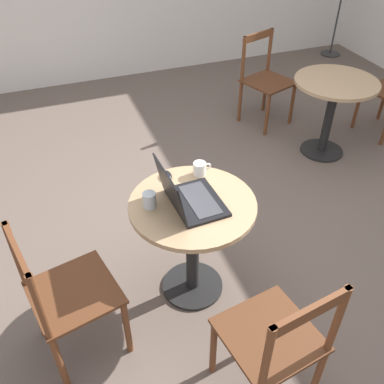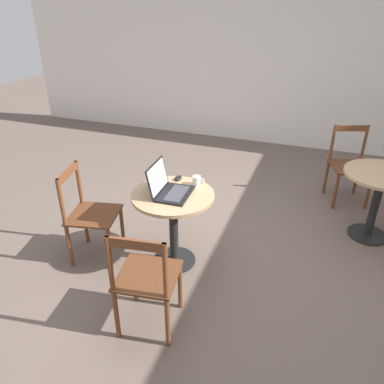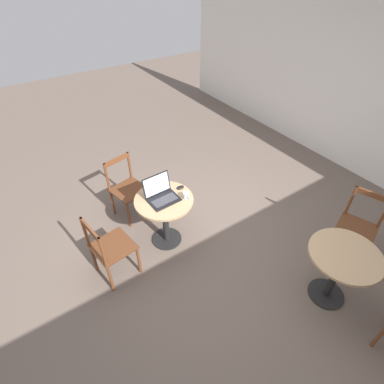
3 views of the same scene
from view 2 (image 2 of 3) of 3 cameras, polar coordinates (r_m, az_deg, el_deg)
The scene contains 11 objects.
ground_plane at distance 3.76m, azimuth 6.09°, elevation -9.11°, with size 16.00×16.00×0.00m, color #66564C.
wall_back at distance 6.26m, azimuth 14.68°, elevation 18.83°, with size 9.40×0.06×2.70m.
cafe_table_near at distance 3.32m, azimuth -2.87°, elevation -2.98°, with size 0.73×0.73×0.72m.
cafe_table_mid at distance 4.13m, azimuth 26.62°, elevation 0.38°, with size 0.73×0.73×0.72m.
chair_near_front at distance 2.76m, azimuth -7.00°, elevation -13.08°, with size 0.49×0.49×0.90m.
chair_near_left at distance 3.58m, azimuth -15.38°, elevation -3.31°, with size 0.51×0.51×0.90m.
chair_mid_back at distance 4.82m, azimuth 22.80°, elevation 3.78°, with size 0.55×0.55×0.90m.
laptop at distance 3.21m, azimuth -3.51°, elevation 0.56°, with size 0.33×0.37×0.27m.
mouse at distance 3.48m, azimuth -2.12°, elevation 2.15°, with size 0.06×0.10×0.03m.
mug at distance 3.37m, azimuth 0.76°, elevation 1.75°, with size 0.11×0.08×0.08m.
drinking_glass at distance 3.35m, azimuth -6.26°, elevation 1.46°, with size 0.07×0.07×0.09m.
Camera 2 is at (0.65, -2.93, 2.26)m, focal length 35.00 mm.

